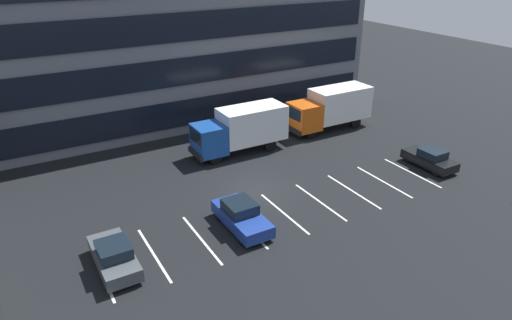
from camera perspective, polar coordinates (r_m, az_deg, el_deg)
ground_plane at (r=31.46m, az=0.01°, el=-3.74°), size 120.00×120.00×0.00m
office_building at (r=44.73m, az=-11.99°, el=14.31°), size 38.82×12.10×14.40m
lot_markings at (r=28.93m, az=3.46°, el=-6.57°), size 22.54×5.40×0.01m
box_truck_orange at (r=41.86m, az=9.25°, el=6.51°), size 7.90×2.62×3.66m
box_truck_blue at (r=36.52m, az=-1.83°, el=3.97°), size 7.74×2.56×3.59m
sedan_charcoal at (r=25.14m, az=-17.16°, el=-11.29°), size 1.80×4.29×1.54m
sedan_navy at (r=27.19m, az=-1.82°, el=-6.92°), size 1.88×4.49×1.61m
sedan_black at (r=36.72m, az=20.71°, el=0.16°), size 1.72×4.10×1.47m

